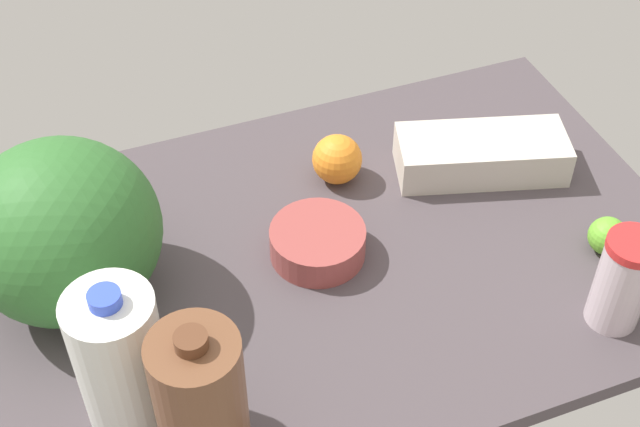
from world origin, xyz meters
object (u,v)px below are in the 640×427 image
chocolate_milk_jug (202,408)px  mixing_bowl (320,242)px  tumbler_cup (623,281)px  milk_jug (121,360)px  watermelon (63,231)px  lime_near_front (607,236)px  egg_carton (481,154)px  orange_far_back (337,159)px

chocolate_milk_jug → mixing_bowl: bearing=48.3°
mixing_bowl → tumbler_cup: bearing=-37.8°
milk_jug → mixing_bowl: bearing=28.5°
mixing_bowl → watermelon: 39.75cm
watermelon → lime_near_front: bearing=-14.6°
tumbler_cup → mixing_bowl: 46.39cm
egg_carton → chocolate_milk_jug: bearing=-130.9°
watermelon → lime_near_front: watermelon is taller
egg_carton → orange_far_back: (-24.61, 6.95, 0.86)cm
tumbler_cup → watermelon: size_ratio=0.57×
orange_far_back → chocolate_milk_jug: bearing=-128.2°
mixing_bowl → orange_far_back: orange_far_back is taller
tumbler_cup → mixing_bowl: (-36.39, 28.21, -5.65)cm
tumbler_cup → orange_far_back: 51.90cm
mixing_bowl → lime_near_front: size_ratio=2.47×
milk_jug → watermelon: watermelon is taller
milk_jug → lime_near_front: (78.23, 3.11, -8.44)cm
tumbler_cup → egg_carton: tumbler_cup is taller
chocolate_milk_jug → orange_far_back: bearing=51.8°
watermelon → orange_far_back: 49.17cm
chocolate_milk_jug → egg_carton: bearing=32.7°
tumbler_cup → egg_carton: (-2.46, 37.17, -4.73)cm
mixing_bowl → milk_jug: milk_jug is taller
chocolate_milk_jug → watermelon: size_ratio=0.92×
lime_near_front → mixing_bowl: bearing=160.1°
chocolate_milk_jug → watermelon: bearing=107.1°
tumbler_cup → chocolate_milk_jug: size_ratio=0.62×
tumbler_cup → chocolate_milk_jug: 63.44cm
orange_far_back → milk_jug: bearing=-141.7°
milk_jug → lime_near_front: size_ratio=3.94×
egg_carton → orange_far_back: bearing=-179.4°
watermelon → orange_far_back: size_ratio=3.29×
egg_carton → milk_jug: 74.50cm
mixing_bowl → egg_carton: bearing=14.8°
tumbler_cup → watermelon: watermelon is taller
egg_carton → mixing_bowl: 35.11cm
mixing_bowl → chocolate_milk_jug: chocolate_milk_jug is taller
milk_jug → orange_far_back: bearing=38.3°
tumbler_cup → watermelon: 81.66cm
chocolate_milk_jug → orange_far_back: 59.14cm
tumbler_cup → egg_carton: 37.55cm
mixing_bowl → watermelon: watermelon is taller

